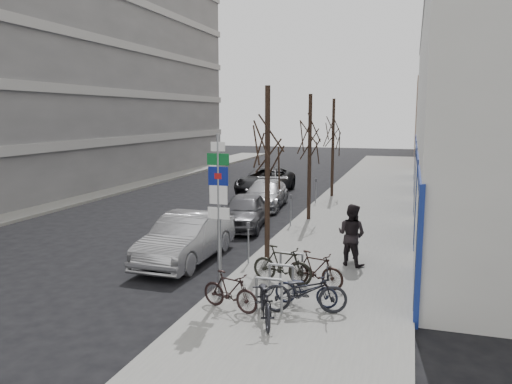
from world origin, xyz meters
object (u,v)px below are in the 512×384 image
Objects in this scene: bike_mid_curb at (306,286)px; bike_mid_inner at (282,264)px; tree_far at (333,125)px; bike_near_left at (266,296)px; parked_car_back at (265,194)px; bike_rack at (281,276)px; meter_back at (316,188)px; pedestrian_far at (351,234)px; tree_near at (268,133)px; bike_near_right at (230,291)px; tree_mid at (310,127)px; parked_car_mid at (245,211)px; bike_far_curb at (305,288)px; pedestrian_near at (351,234)px; parked_car_front at (186,238)px; highway_sign_pole at (219,207)px; bike_far_inner at (315,269)px; meter_mid at (291,207)px; lane_car at (266,180)px; meter_front at (248,239)px.

bike_mid_curb is 1.66m from bike_mid_inner.
tree_far is 17.82m from bike_near_left.
parked_car_back is (-4.05, 13.77, -0.04)m from bike_near_left.
parked_car_back is (-4.00, 12.22, 0.02)m from bike_rack.
bike_mid_inner is at bearing -83.42° from meter_back.
bike_near_left is 4.92m from pedestrian_far.
tree_far is at bearing 90.00° from tree_near.
tree_near is at bearing 33.74° from bike_mid_curb.
meter_back is 14.64m from bike_near_right.
parked_car_mid is at bearing -142.37° from tree_mid.
bike_near_right reaches higher than bike_rack.
bike_far_curb is 4.60m from pedestrian_near.
tree_near reaches higher than meter_back.
pedestrian_far is (5.35, -9.04, 0.42)m from parked_car_back.
parked_car_front reaches higher than bike_mid_curb.
tree_mid reaches higher than bike_near_left.
pedestrian_near reaches higher than meter_back.
tree_near is 2.98× the size of bike_near_left.
tree_mid is 11.53m from bike_near_left.
meter_back is at bearing 91.02° from highway_sign_pole.
highway_sign_pole is 2.36m from bike_rack.
meter_mid is at bearing 32.69° from bike_far_inner.
pedestrian_near is at bearing -61.17° from lane_car.
tree_far is 3.56× the size of bike_mid_curb.
meter_mid is 0.83× the size of bike_near_right.
tree_near is 5.40m from bike_near_right.
bike_far_curb is 1.21× the size of bike_far_inner.
highway_sign_pole is 2.81m from bike_mid_curb.
tree_far is at bearing 66.43° from parked_car_mid.
meter_front is 0.24× the size of lane_car.
pedestrian_near is (0.60, 2.81, 0.33)m from bike_far_inner.
bike_mid_inner is at bearing -45.18° from meter_front.
bike_near_right is (0.74, -14.62, -0.30)m from meter_back.
parked_car_mid is 0.88× the size of parked_car_back.
bike_rack is 16.31m from tree_far.
pedestrian_far is at bearing 67.00° from bike_rack.
pedestrian_far is (4.88, -4.42, 0.39)m from parked_car_mid.
bike_near_right is 0.89× the size of bike_mid_inner.
lane_car is (-6.00, 15.87, 0.11)m from bike_far_inner.
bike_rack is at bearing -158.97° from bike_mid_inner.
parked_car_back reaches higher than bike_near_right.
bike_far_curb is (2.18, -0.24, -1.71)m from highway_sign_pole.
parked_car_mid is 9.34m from lane_car.
bike_near_left is at bearing -85.91° from tree_far.
lane_car is at bearing 84.23° from bike_near_left.
bike_near_left is 0.95× the size of bike_far_curb.
tree_mid is at bearing 86.32° from meter_front.
bike_near_left is 0.45× the size of parked_car_mid.
bike_mid_inner is at bearing 52.88° from highway_sign_pole.
bike_near_left is at bearing 36.21° from pedestrian_near.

